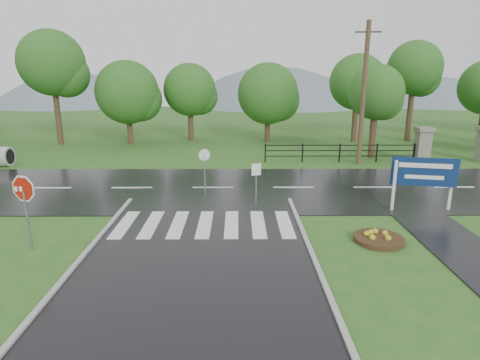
{
  "coord_description": "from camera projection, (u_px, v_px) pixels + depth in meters",
  "views": [
    {
      "loc": [
        1.23,
        -9.08,
        5.54
      ],
      "look_at": [
        1.32,
        6.0,
        1.5
      ],
      "focal_mm": 30.0,
      "sensor_mm": 36.0,
      "label": 1
    }
  ],
  "objects": [
    {
      "name": "pillar_west",
      "position": [
        423.0,
        144.0,
        25.43
      ],
      "size": [
        1.0,
        1.0,
        2.24
      ],
      "color": "gray",
      "rests_on": "ground"
    },
    {
      "name": "main_road",
      "position": [
        213.0,
        188.0,
        19.85
      ],
      "size": [
        90.0,
        8.0,
        0.04
      ],
      "primitive_type": "cube",
      "color": "black",
      "rests_on": "ground"
    },
    {
      "name": "reg_sign_small",
      "position": [
        256.0,
        176.0,
        16.86
      ],
      "size": [
        0.4,
        0.15,
        1.88
      ],
      "color": "#939399",
      "rests_on": "ground"
    },
    {
      "name": "fence_west",
      "position": [
        340.0,
        151.0,
        25.51
      ],
      "size": [
        9.58,
        0.08,
        1.2
      ],
      "color": "black",
      "rests_on": "ground"
    },
    {
      "name": "utility_pole_east",
      "position": [
        363.0,
        94.0,
        24.11
      ],
      "size": [
        1.51,
        0.31,
        8.5
      ],
      "color": "#473523",
      "rests_on": "ground"
    },
    {
      "name": "reg_sign_round",
      "position": [
        205.0,
        167.0,
        18.1
      ],
      "size": [
        0.5,
        0.18,
        2.25
      ],
      "color": "#939399",
      "rests_on": "ground"
    },
    {
      "name": "stop_sign",
      "position": [
        24.0,
        195.0,
        12.55
      ],
      "size": [
        1.12,
        0.37,
        2.63
      ],
      "color": "#939399",
      "rests_on": "ground"
    },
    {
      "name": "crosswalk",
      "position": [
        205.0,
        224.0,
        15.01
      ],
      "size": [
        6.5,
        2.8,
        0.02
      ],
      "color": "silver",
      "rests_on": "ground"
    },
    {
      "name": "entrance_tree_left",
      "position": [
        376.0,
        93.0,
        26.06
      ],
      "size": [
        3.57,
        3.57,
        6.11
      ],
      "color": "#3D2B1C",
      "rests_on": "ground"
    },
    {
      "name": "estate_billboard",
      "position": [
        424.0,
        175.0,
        16.26
      ],
      "size": [
        2.53,
        0.58,
        2.25
      ],
      "color": "silver",
      "rests_on": "ground"
    },
    {
      "name": "ground",
      "position": [
        190.0,
        298.0,
        10.19
      ],
      "size": [
        120.0,
        120.0,
        0.0
      ],
      "primitive_type": "plane",
      "color": "#2D5C1E",
      "rests_on": "ground"
    },
    {
      "name": "flower_bed",
      "position": [
        379.0,
        238.0,
        13.57
      ],
      "size": [
        1.67,
        1.67,
        0.33
      ],
      "color": "#332111",
      "rests_on": "ground"
    },
    {
      "name": "hills",
      "position": [
        249.0,
        186.0,
        77.02
      ],
      "size": [
        102.0,
        48.0,
        48.0
      ],
      "color": "slate",
      "rests_on": "ground"
    },
    {
      "name": "walkway",
      "position": [
        444.0,
        235.0,
        14.11
      ],
      "size": [
        2.2,
        11.0,
        0.04
      ],
      "primitive_type": "cube",
      "color": "black",
      "rests_on": "ground"
    },
    {
      "name": "treeline",
      "position": [
        235.0,
        142.0,
        33.38
      ],
      "size": [
        83.2,
        5.2,
        10.0
      ],
      "color": "#235B1C",
      "rests_on": "ground"
    }
  ]
}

